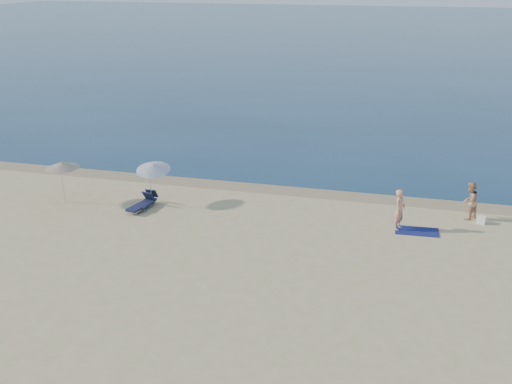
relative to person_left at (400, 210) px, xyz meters
The scene contains 10 objects.
sea 84.35m from the person_left, 91.76° to the left, with size 240.00×160.00×0.01m, color #0C2748.
wet_sand_strip 4.61m from the person_left, 124.94° to the left, with size 240.00×1.60×0.00m, color #847254.
person_left is the anchor object (origin of this frame).
person_right 3.59m from the person_left, 34.71° to the left, with size 0.83×0.65×1.72m, color tan.
beach_towel 1.18m from the person_left, ahead, with size 1.82×1.01×0.03m, color #0F134B.
white_bag 3.92m from the person_left, 25.30° to the left, with size 0.38×0.32×0.32m, color white.
umbrella_near 11.48m from the person_left, behind, with size 1.87×1.89×2.14m.
umbrella_far 15.65m from the person_left, behind, with size 1.86×1.87×2.11m.
lounger_left 11.71m from the person_left, behind, with size 0.86×1.71×0.72m.
lounger_right 11.62m from the person_left, behind, with size 0.56×1.60×0.70m.
Camera 1 is at (3.31, -10.52, 10.72)m, focal length 45.00 mm.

